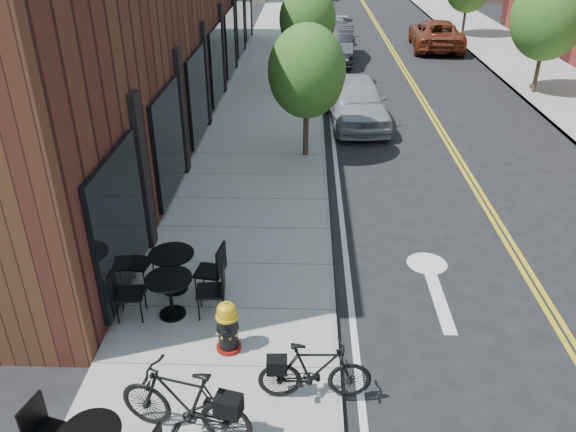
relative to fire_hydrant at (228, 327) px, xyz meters
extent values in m
plane|color=black|center=(1.83, -0.41, -0.57)|extent=(120.00, 120.00, 0.00)
cube|color=#9E9B93|center=(-0.17, 9.59, -0.51)|extent=(4.00, 70.00, 0.12)
cube|color=#471D16|center=(-4.67, 13.59, 2.93)|extent=(5.00, 28.00, 7.00)
cylinder|color=#382B1E|center=(1.23, 8.59, 0.35)|extent=(0.16, 0.16, 1.61)
ellipsoid|color=#2E581C|center=(1.23, 8.59, 2.04)|extent=(2.20, 2.20, 2.64)
cylinder|color=#382B1E|center=(1.23, 16.59, 0.39)|extent=(0.16, 0.16, 1.68)
ellipsoid|color=#2E581C|center=(1.23, 16.59, 2.15)|extent=(2.30, 2.30, 2.76)
cylinder|color=#382B1E|center=(1.23, 24.59, 0.33)|extent=(0.16, 0.16, 1.57)
cylinder|color=#382B1E|center=(1.23, 32.59, 0.40)|extent=(0.16, 0.16, 1.71)
cylinder|color=#382B1E|center=(10.43, 15.59, 0.46)|extent=(0.16, 0.16, 1.82)
ellipsoid|color=#2E581C|center=(10.43, 15.59, 2.49)|extent=(2.80, 2.80, 3.36)
cylinder|color=#382B1E|center=(10.43, 27.59, 0.46)|extent=(0.16, 0.16, 1.82)
cylinder|color=maroon|center=(0.00, 0.00, -0.42)|extent=(0.53, 0.53, 0.06)
cylinder|color=black|center=(0.00, 0.00, -0.11)|extent=(0.41, 0.41, 0.62)
cylinder|color=gold|center=(0.00, 0.00, 0.21)|extent=(0.46, 0.46, 0.04)
cylinder|color=gold|center=(0.00, 0.00, 0.30)|extent=(0.40, 0.40, 0.15)
ellipsoid|color=gold|center=(0.00, 0.00, 0.38)|extent=(0.38, 0.38, 0.18)
cylinder|color=gold|center=(0.00, 0.00, 0.47)|extent=(0.07, 0.07, 0.06)
imported|color=black|center=(-0.35, -1.74, 0.13)|extent=(2.02, 1.01, 1.17)
imported|color=black|center=(1.42, -1.01, 0.05)|extent=(1.70, 0.54, 1.01)
cylinder|color=black|center=(-1.39, -2.38, 0.26)|extent=(0.93, 0.93, 0.03)
cylinder|color=black|center=(-1.13, 0.86, -0.44)|extent=(0.52, 0.52, 0.03)
cylinder|color=black|center=(-1.13, 0.86, -0.06)|extent=(0.07, 0.07, 0.76)
cylinder|color=black|center=(-1.13, 0.86, 0.32)|extent=(0.90, 0.90, 0.03)
cylinder|color=black|center=(-1.25, 1.64, -0.44)|extent=(0.56, 0.56, 0.03)
cylinder|color=black|center=(-1.25, 1.64, -0.05)|extent=(0.08, 0.08, 0.78)
cylinder|color=black|center=(-1.25, 1.64, 0.34)|extent=(0.97, 0.97, 0.03)
imported|color=#9EA2A6|center=(2.95, 11.87, 0.23)|extent=(2.25, 4.83, 1.60)
imported|color=black|center=(2.63, 21.21, 0.24)|extent=(2.03, 5.04, 1.63)
imported|color=silver|center=(2.63, 25.31, 0.06)|extent=(2.28, 4.57, 1.27)
imported|color=maroon|center=(8.16, 24.29, 0.19)|extent=(2.96, 5.68, 1.53)
camera|label=1|loc=(1.22, -7.15, 5.95)|focal=35.00mm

